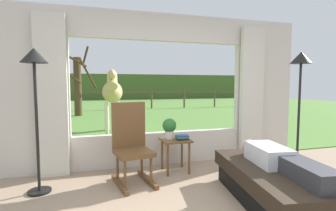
% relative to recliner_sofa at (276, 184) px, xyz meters
% --- Properties ---
extents(back_wall_with_window, '(5.20, 0.12, 2.55)m').
position_rel_recliner_sofa_xyz_m(back_wall_with_window, '(-0.92, 1.79, 1.03)').
color(back_wall_with_window, beige).
rests_on(back_wall_with_window, ground_plane).
extents(curtain_panel_left, '(0.44, 0.10, 2.40)m').
position_rel_recliner_sofa_xyz_m(curtain_panel_left, '(-2.61, 1.65, 0.98)').
color(curtain_panel_left, beige).
rests_on(curtain_panel_left, ground_plane).
extents(curtain_panel_right, '(0.44, 0.10, 2.40)m').
position_rel_recliner_sofa_xyz_m(curtain_panel_right, '(0.77, 1.65, 0.98)').
color(curtain_panel_right, beige).
rests_on(curtain_panel_right, ground_plane).
extents(outdoor_pasture_lawn, '(36.00, 21.68, 0.02)m').
position_rel_recliner_sofa_xyz_m(outdoor_pasture_lawn, '(-0.92, 12.69, -0.21)').
color(outdoor_pasture_lawn, '#568438').
rests_on(outdoor_pasture_lawn, ground_plane).
extents(distant_hill_ridge, '(36.00, 2.00, 2.40)m').
position_rel_recliner_sofa_xyz_m(distant_hill_ridge, '(-0.92, 22.53, 0.98)').
color(distant_hill_ridge, '#455D2B').
rests_on(distant_hill_ridge, ground_plane).
extents(recliner_sofa, '(1.13, 1.81, 0.42)m').
position_rel_recliner_sofa_xyz_m(recliner_sofa, '(0.00, 0.00, 0.00)').
color(recliner_sofa, black).
rests_on(recliner_sofa, ground_plane).
extents(reclining_person, '(0.42, 1.44, 0.22)m').
position_rel_recliner_sofa_xyz_m(reclining_person, '(0.00, -0.05, 0.30)').
color(reclining_person, silver).
rests_on(reclining_person, recliner_sofa).
extents(rocking_chair, '(0.58, 0.75, 1.12)m').
position_rel_recliner_sofa_xyz_m(rocking_chair, '(-1.52, 1.10, 0.33)').
color(rocking_chair, brown).
rests_on(rocking_chair, ground_plane).
extents(side_table, '(0.44, 0.44, 0.52)m').
position_rel_recliner_sofa_xyz_m(side_table, '(-0.80, 1.33, 0.21)').
color(side_table, brown).
rests_on(side_table, ground_plane).
extents(potted_plant, '(0.22, 0.22, 0.32)m').
position_rel_recliner_sofa_xyz_m(potted_plant, '(-0.88, 1.39, 0.48)').
color(potted_plant, silver).
rests_on(potted_plant, side_table).
extents(book_stack, '(0.21, 0.17, 0.07)m').
position_rel_recliner_sofa_xyz_m(book_stack, '(-0.71, 1.27, 0.34)').
color(book_stack, black).
rests_on(book_stack, side_table).
extents(floor_lamp_left, '(0.32, 0.32, 1.82)m').
position_rel_recliner_sofa_xyz_m(floor_lamp_left, '(-2.70, 1.06, 1.25)').
color(floor_lamp_left, black).
rests_on(floor_lamp_left, ground_plane).
extents(floor_lamp_right, '(0.32, 0.32, 1.88)m').
position_rel_recliner_sofa_xyz_m(floor_lamp_right, '(1.07, 0.83, 1.30)').
color(floor_lamp_right, black).
rests_on(floor_lamp_right, ground_plane).
extents(horse, '(0.63, 1.82, 1.73)m').
position_rel_recliner_sofa_xyz_m(horse, '(-1.55, 4.81, 0.94)').
color(horse, tan).
rests_on(horse, outdoor_pasture_lawn).
extents(pasture_tree, '(1.67, 1.38, 3.02)m').
position_rel_recliner_sofa_xyz_m(pasture_tree, '(-2.77, 9.25, 1.23)').
color(pasture_tree, '#4C3823').
rests_on(pasture_tree, outdoor_pasture_lawn).
extents(pasture_fence_line, '(16.10, 0.10, 1.10)m').
position_rel_recliner_sofa_xyz_m(pasture_fence_line, '(-0.92, 11.80, 0.53)').
color(pasture_fence_line, brown).
rests_on(pasture_fence_line, outdoor_pasture_lawn).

